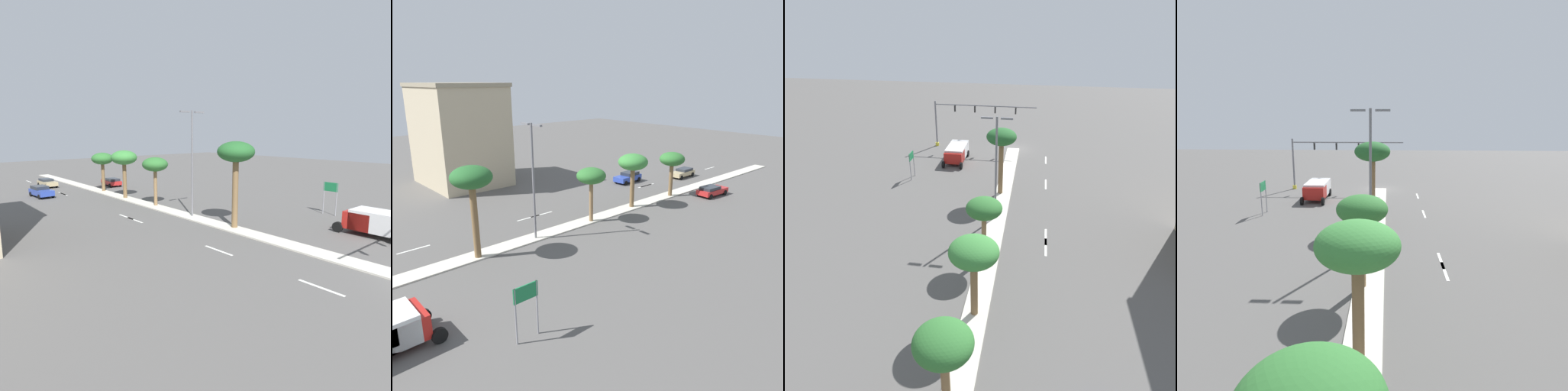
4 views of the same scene
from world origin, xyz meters
TOP-DOWN VIEW (x-y plane):
  - ground_plane at (0.00, 26.29)m, footprint 160.00×160.00m
  - median_curb at (0.00, 33.80)m, footprint 1.80×67.59m
  - lane_stripe_center at (-4.90, 12.16)m, footprint 0.20×2.80m
  - lane_stripe_trailing at (-4.90, 23.98)m, footprint 0.20×2.80m
  - lane_stripe_rear at (-4.90, 25.65)m, footprint 0.20×2.80m
  - lane_stripe_right at (-4.90, 43.64)m, footprint 0.20×2.80m
  - lane_stripe_far at (-4.90, 43.11)m, footprint 0.20×2.80m
  - lane_stripe_left at (-4.90, 59.82)m, footprint 0.20×2.80m
  - directional_road_sign at (11.74, 12.80)m, footprint 0.10×1.56m
  - commercial_building at (-23.33, 25.35)m, footprint 12.38×9.94m
  - palm_tree_center at (0.35, 15.54)m, footprint 3.28×3.28m
  - palm_tree_front at (0.38, 28.13)m, footprint 2.97×2.97m
  - palm_tree_right at (0.07, 34.73)m, footprint 3.33×3.33m
  - palm_tree_far at (0.38, 41.61)m, footprint 3.07×3.07m
  - street_lamp_outboard at (0.24, 21.33)m, footprint 2.90×0.24m
  - sedan_red_near at (3.75, 45.73)m, footprint 2.18×4.42m
  - sedan_tan_mid at (-4.44, 51.36)m, footprint 2.00×4.36m
  - sedan_blue_front at (-7.91, 42.96)m, footprint 2.20×4.35m

SIDE VIEW (x-z plane):
  - ground_plane at x=0.00m, z-range 0.00..0.00m
  - lane_stripe_center at x=-4.90m, z-range 0.00..0.01m
  - lane_stripe_trailing at x=-4.90m, z-range 0.00..0.01m
  - lane_stripe_rear at x=-4.90m, z-range 0.00..0.01m
  - lane_stripe_right at x=-4.90m, z-range 0.00..0.01m
  - lane_stripe_far at x=-4.90m, z-range 0.00..0.01m
  - lane_stripe_left at x=-4.90m, z-range 0.00..0.01m
  - median_curb at x=0.00m, z-range 0.00..0.12m
  - sedan_red_near at x=3.75m, z-range 0.06..1.34m
  - sedan_tan_mid at x=-4.44m, z-range 0.07..1.34m
  - sedan_blue_front at x=-7.91m, z-range 0.05..1.50m
  - directional_road_sign at x=11.74m, z-range 0.78..4.19m
  - palm_tree_far at x=0.38m, z-range 1.88..7.37m
  - palm_tree_front at x=0.38m, z-range 1.97..7.55m
  - palm_tree_right at x=0.07m, z-range 2.10..8.21m
  - street_lamp_outboard at x=0.24m, z-range 0.97..11.43m
  - palm_tree_center at x=0.35m, z-range 2.72..10.35m
  - commercial_building at x=-23.33m, z-range 0.01..13.70m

